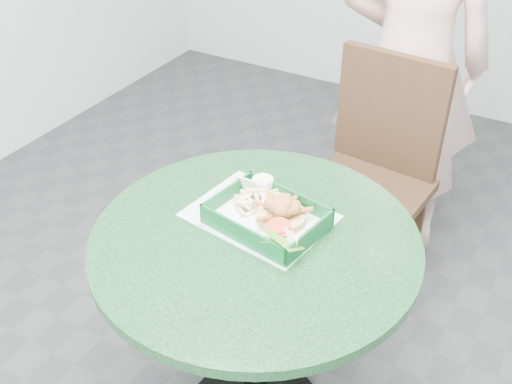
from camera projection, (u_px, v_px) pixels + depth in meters
The scene contains 9 objects.
cafe_table at pixel (255, 289), 1.64m from camera, with size 0.85×0.85×0.75m.
dining_chair at pixel (376, 163), 2.25m from camera, with size 0.42×0.42×0.93m.
diner_person at pixel (414, 44), 2.25m from camera, with size 0.66×0.43×1.80m, color beige.
placemat at pixel (260, 222), 1.61m from camera, with size 0.36×0.27×0.00m, color #ACE1DA.
food_basket at pixel (267, 226), 1.57m from camera, with size 0.28×0.21×0.06m.
crab_sandwich at pixel (281, 214), 1.56m from camera, with size 0.13×0.13×0.08m.
fries_pile at pixel (253, 205), 1.61m from camera, with size 0.11×0.11×0.04m, color beige, non-canonical shape.
sauce_ramekin at pixel (255, 190), 1.65m from camera, with size 0.06×0.06×0.03m.
garnish_cup at pixel (285, 240), 1.49m from camera, with size 0.11×0.10×0.04m.
Camera 1 is at (0.59, -1.03, 1.75)m, focal length 42.00 mm.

